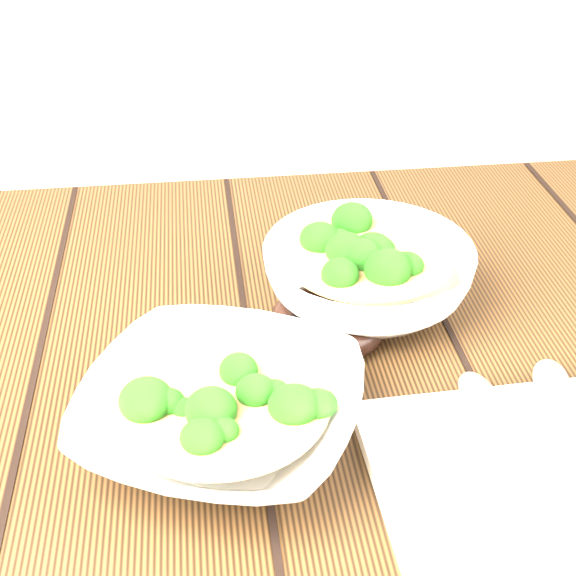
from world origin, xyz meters
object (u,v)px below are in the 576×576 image
(soup_bowl_front, at_px, (221,411))
(trivet, at_px, (328,322))
(soup_bowl_back, at_px, (368,273))
(napkin, at_px, (530,477))
(table, at_px, (274,454))

(soup_bowl_front, xyz_separation_m, trivet, (0.11, 0.13, -0.02))
(soup_bowl_back, bearing_deg, trivet, -135.11)
(napkin, bearing_deg, soup_bowl_back, 104.55)
(table, relative_size, trivet, 10.41)
(trivet, bearing_deg, napkin, -59.50)
(soup_bowl_back, bearing_deg, soup_bowl_front, -131.37)
(soup_bowl_front, xyz_separation_m, napkin, (0.24, -0.08, -0.02))
(table, height_order, soup_bowl_back, soup_bowl_back)
(soup_bowl_back, distance_m, napkin, 0.27)
(soup_bowl_front, bearing_deg, soup_bowl_back, 48.63)
(table, xyz_separation_m, soup_bowl_back, (0.11, 0.09, 0.16))
(table, distance_m, trivet, 0.15)
(table, xyz_separation_m, napkin, (0.18, -0.17, 0.13))
(table, relative_size, soup_bowl_front, 4.07)
(soup_bowl_front, height_order, soup_bowl_back, soup_bowl_back)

